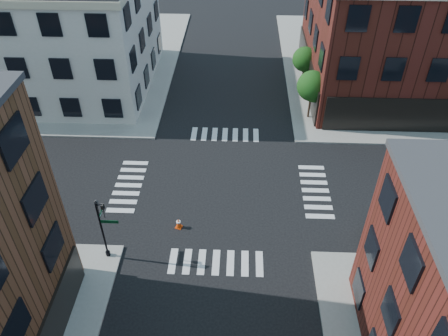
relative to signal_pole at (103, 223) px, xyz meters
name	(u,v)px	position (x,y,z in m)	size (l,w,h in m)	color
ground	(221,188)	(6.72, 6.68, -2.86)	(120.00, 120.00, 0.00)	black
sidewalk_ne	(420,66)	(27.72, 27.68, -2.78)	(30.00, 30.00, 0.15)	gray
sidewalk_nw	(45,60)	(-14.28, 27.68, -2.78)	(30.00, 30.00, 0.15)	gray
building_nw	(33,30)	(-12.28, 22.68, 2.64)	(22.00, 16.00, 11.00)	beige
tree_near	(313,87)	(14.28, 16.65, 0.30)	(2.69, 2.69, 4.49)	black
tree_far	(305,61)	(14.28, 22.65, 0.02)	(2.43, 2.43, 4.07)	black
signal_pole	(103,223)	(0.00, 0.00, 0.00)	(1.29, 1.24, 4.60)	black
box_truck	(445,218)	(21.03, 2.15, -0.86)	(8.59, 3.03, 3.83)	white
traffic_cone	(179,223)	(4.04, 2.56, -2.48)	(0.54, 0.54, 0.78)	#D03A09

